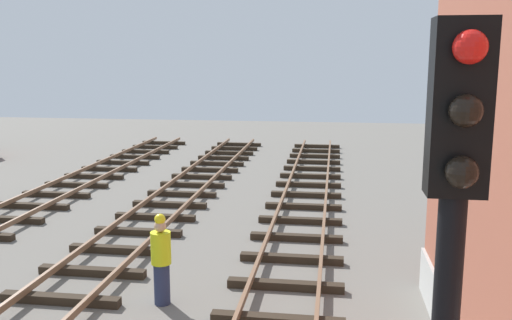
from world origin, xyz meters
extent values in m
cube|color=#2D2319|center=(1.05, 5.71, 0.09)|extent=(2.50, 0.24, 0.18)
cube|color=#2D2319|center=(1.05, 7.34, 0.09)|extent=(2.50, 0.24, 0.18)
cube|color=#2D2319|center=(1.05, 8.97, 0.09)|extent=(2.50, 0.24, 0.18)
cube|color=#2D2319|center=(1.05, 10.61, 0.09)|extent=(2.50, 0.24, 0.18)
cube|color=#2D2319|center=(1.05, 12.24, 0.09)|extent=(2.50, 0.24, 0.18)
cube|color=#2D2319|center=(1.05, 13.87, 0.09)|extent=(2.50, 0.24, 0.18)
cube|color=#2D2319|center=(1.05, 15.50, 0.09)|extent=(2.50, 0.24, 0.18)
cube|color=#2D2319|center=(1.05, 17.13, 0.09)|extent=(2.50, 0.24, 0.18)
cube|color=#2D2319|center=(1.05, 18.76, 0.09)|extent=(2.50, 0.24, 0.18)
cube|color=#2D2319|center=(1.05, 20.40, 0.09)|extent=(2.50, 0.24, 0.18)
cube|color=#2D2319|center=(1.05, 22.03, 0.09)|extent=(2.50, 0.24, 0.18)
cube|color=#2D2319|center=(1.05, 23.66, 0.09)|extent=(2.50, 0.24, 0.18)
cube|color=#2D2319|center=(1.05, 25.29, 0.09)|extent=(2.50, 0.24, 0.18)
cube|color=#2D2319|center=(1.05, 26.92, 0.09)|extent=(2.50, 0.24, 0.18)
cube|color=#2D2319|center=(-3.38, 6.00, 0.09)|extent=(2.50, 0.24, 0.18)
cube|color=#2D2319|center=(-3.38, 7.50, 0.09)|extent=(2.50, 0.24, 0.18)
cube|color=#2D2319|center=(-3.38, 9.00, 0.09)|extent=(2.50, 0.24, 0.18)
cube|color=#2D2319|center=(-3.38, 10.50, 0.09)|extent=(2.50, 0.24, 0.18)
cube|color=#2D2319|center=(-3.38, 11.99, 0.09)|extent=(2.50, 0.24, 0.18)
cube|color=#2D2319|center=(-3.38, 13.49, 0.09)|extent=(2.50, 0.24, 0.18)
cube|color=#2D2319|center=(-3.38, 14.99, 0.09)|extent=(2.50, 0.24, 0.18)
cube|color=#2D2319|center=(-3.38, 16.49, 0.09)|extent=(2.50, 0.24, 0.18)
cube|color=#2D2319|center=(-3.38, 17.99, 0.09)|extent=(2.50, 0.24, 0.18)
cube|color=#2D2319|center=(-3.38, 19.49, 0.09)|extent=(2.50, 0.24, 0.18)
cube|color=#2D2319|center=(-3.38, 20.99, 0.09)|extent=(2.50, 0.24, 0.18)
cube|color=#2D2319|center=(-3.38, 22.49, 0.09)|extent=(2.50, 0.24, 0.18)
cube|color=#2D2319|center=(-3.38, 23.99, 0.09)|extent=(2.50, 0.24, 0.18)
cube|color=#2D2319|center=(-3.38, 25.49, 0.09)|extent=(2.50, 0.24, 0.18)
cube|color=#2D2319|center=(-3.38, 26.99, 0.09)|extent=(2.50, 0.24, 0.18)
cube|color=#2D2319|center=(-7.81, 11.09, 0.09)|extent=(2.50, 0.24, 0.18)
cube|color=#2D2319|center=(-7.81, 12.68, 0.09)|extent=(2.50, 0.24, 0.18)
cube|color=#2D2319|center=(-7.81, 14.26, 0.09)|extent=(2.50, 0.24, 0.18)
cube|color=#2D2319|center=(-7.81, 15.85, 0.09)|extent=(2.50, 0.24, 0.18)
cube|color=#2D2319|center=(-7.81, 17.43, 0.09)|extent=(2.50, 0.24, 0.18)
cube|color=#2D2319|center=(-7.81, 19.02, 0.09)|extent=(2.50, 0.24, 0.18)
cube|color=#2D2319|center=(-7.81, 20.60, 0.09)|extent=(2.50, 0.24, 0.18)
cube|color=#2D2319|center=(-7.81, 22.19, 0.09)|extent=(2.50, 0.24, 0.18)
cube|color=#2D2319|center=(-7.81, 23.77, 0.09)|extent=(2.50, 0.24, 0.18)
cube|color=#2D2319|center=(-7.81, 25.36, 0.09)|extent=(2.50, 0.24, 0.18)
cube|color=#2D2319|center=(-7.81, 26.94, 0.09)|extent=(2.50, 0.24, 0.18)
cube|color=black|center=(2.76, -0.25, 4.55)|extent=(0.36, 0.24, 1.10)
sphere|color=red|center=(2.76, -0.43, 4.91)|extent=(0.20, 0.20, 0.20)
sphere|color=black|center=(2.76, -0.43, 4.55)|extent=(0.20, 0.20, 0.20)
sphere|color=black|center=(2.76, -0.43, 4.18)|extent=(0.20, 0.20, 0.20)
cylinder|color=#262D4C|center=(-1.35, 6.30, 0.42)|extent=(0.32, 0.32, 0.85)
cylinder|color=yellow|center=(-1.35, 6.30, 1.18)|extent=(0.40, 0.40, 0.65)
sphere|color=tan|center=(-1.35, 6.30, 1.62)|extent=(0.24, 0.24, 0.24)
sphere|color=yellow|center=(-1.35, 6.30, 1.76)|extent=(0.22, 0.22, 0.22)
camera|label=1|loc=(2.00, -3.81, 4.84)|focal=38.93mm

